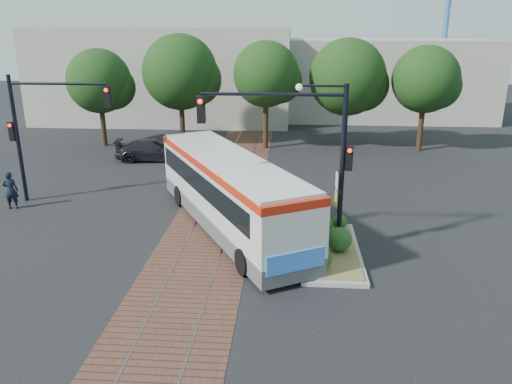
# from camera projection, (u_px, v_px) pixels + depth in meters

# --- Properties ---
(ground) EXTENTS (120.00, 120.00, 0.00)m
(ground) POSITION_uv_depth(u_px,v_px,m) (207.00, 239.00, 19.83)
(ground) COLOR black
(ground) RESTS_ON ground
(trackbed) EXTENTS (3.60, 40.00, 0.02)m
(trackbed) POSITION_uv_depth(u_px,v_px,m) (221.00, 205.00, 23.62)
(trackbed) COLOR brown
(trackbed) RESTS_ON ground
(tree_row) EXTENTS (26.40, 5.60, 7.67)m
(tree_row) POSITION_uv_depth(u_px,v_px,m) (262.00, 77.00, 33.79)
(tree_row) COLOR #382314
(tree_row) RESTS_ON ground
(warehouses) EXTENTS (40.00, 13.00, 8.00)m
(warehouses) POSITION_uv_depth(u_px,v_px,m) (251.00, 76.00, 45.91)
(warehouses) COLOR #ADA899
(warehouses) RESTS_ON ground
(city_bus) EXTENTS (7.55, 11.15, 3.05)m
(city_bus) POSITION_uv_depth(u_px,v_px,m) (229.00, 189.00, 20.43)
(city_bus) COLOR #4D4D50
(city_bus) RESTS_ON ground
(traffic_island) EXTENTS (2.20, 5.20, 1.13)m
(traffic_island) POSITION_uv_depth(u_px,v_px,m) (331.00, 244.00, 18.55)
(traffic_island) COLOR gray
(traffic_island) RESTS_ON ground
(signal_pole_main) EXTENTS (5.49, 0.46, 6.00)m
(signal_pole_main) POSITION_uv_depth(u_px,v_px,m) (308.00, 142.00, 17.50)
(signal_pole_main) COLOR black
(signal_pole_main) RESTS_ON ground
(signal_pole_left) EXTENTS (4.99, 0.34, 6.00)m
(signal_pole_left) POSITION_uv_depth(u_px,v_px,m) (39.00, 122.00, 22.97)
(signal_pole_left) COLOR black
(signal_pole_left) RESTS_ON ground
(officer) EXTENTS (0.72, 0.56, 1.77)m
(officer) POSITION_uv_depth(u_px,v_px,m) (11.00, 190.00, 22.92)
(officer) COLOR black
(officer) RESTS_ON ground
(parked_car) EXTENTS (4.71, 2.30, 1.32)m
(parked_car) POSITION_uv_depth(u_px,v_px,m) (152.00, 150.00, 31.44)
(parked_car) COLOR black
(parked_car) RESTS_ON ground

